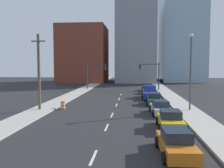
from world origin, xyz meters
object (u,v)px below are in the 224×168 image
Objects in this scene: utility_pole_left_mid at (39,72)px; traffic_barrel at (63,105)px; traffic_signal_right at (153,72)px; sedan_navy at (148,87)px; sedan_green at (154,99)px; traffic_signal_left at (93,72)px; street_lamp at (191,67)px; sedan_yellow at (170,120)px; pickup_truck_blue at (150,93)px; sedan_white at (149,90)px; sedan_silver at (160,108)px; sedan_orange at (176,143)px.

utility_pole_left_mid is 9.22× the size of traffic_barrel.
utility_pole_left_mid is (-14.73, -24.59, 0.71)m from traffic_signal_right.
sedan_navy is at bearing -147.79° from traffic_signal_right.
sedan_green is at bearing -91.83° from sedan_navy.
street_lamp is at bearing -57.36° from traffic_signal_left.
sedan_yellow is (-3.33, -8.04, -4.36)m from street_lamp.
traffic_signal_left and traffic_signal_right have the same top height.
street_lamp is 7.40m from sedan_green.
sedan_white is (0.23, 6.73, -0.16)m from pickup_truck_blue.
pickup_truck_blue is (-3.83, 10.91, -4.24)m from street_lamp.
street_lamp is at bearing 68.34° from sedan_yellow.
traffic_signal_right is 23.60m from street_lamp.
traffic_signal_right reaches higher than sedan_green.
street_lamp is at bearing -78.87° from sedan_white.
sedan_green is at bearing 22.96° from traffic_barrel.
sedan_silver reaches higher than traffic_barrel.
traffic_barrel is 0.21× the size of sedan_green.
sedan_navy reaches higher than traffic_barrel.
sedan_silver is at bearing -86.77° from sedan_green.
sedan_orange is at bearing -73.55° from traffic_signal_left.
traffic_signal_right is 1.34× the size of sedan_yellow.
traffic_barrel is 15.46m from street_lamp.
pickup_truck_blue is (11.18, -12.53, -2.97)m from traffic_signal_left.
sedan_silver is at bearing -90.11° from sedan_white.
sedan_yellow is (-0.89, -31.48, -3.09)m from traffic_signal_right.
sedan_white is at bearing 92.12° from sedan_green.
traffic_signal_right is 18.98m from sedan_green.
traffic_signal_left is 0.67× the size of utility_pole_left_mid.
traffic_signal_right reaches higher than sedan_white.
traffic_barrel is 11.44m from sedan_silver.
sedan_navy is at bearing 91.75° from sedan_green.
sedan_orange is at bearing -92.21° from traffic_signal_right.
pickup_truck_blue is at bearing -48.26° from traffic_signal_left.
traffic_signal_left reaches higher than sedan_orange.
street_lamp is (14.76, -0.03, 4.58)m from traffic_barrel.
sedan_navy is (0.40, 37.03, -0.02)m from sedan_orange.
sedan_navy is at bearing 91.12° from sedan_yellow.
sedan_yellow is at bearing -112.49° from street_lamp.
sedan_white is at bearing -26.96° from traffic_signal_left.
sedan_green is at bearing -90.48° from sedan_white.
sedan_navy is (11.28, 22.75, 0.20)m from traffic_barrel.
sedan_yellow is 25.68m from sedan_white.
traffic_signal_right is at bearing 30.80° from sedan_navy.
traffic_signal_left is 6.15× the size of traffic_barrel.
sedan_navy is at bearing 86.56° from sedan_orange.
street_lamp is 2.02× the size of sedan_yellow.
sedan_green is (0.27, 19.00, 0.00)m from sedan_orange.
street_lamp is 1.93× the size of sedan_orange.
traffic_barrel is 12.11m from sedan_green.
traffic_signal_left is 1.34× the size of sedan_yellow.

